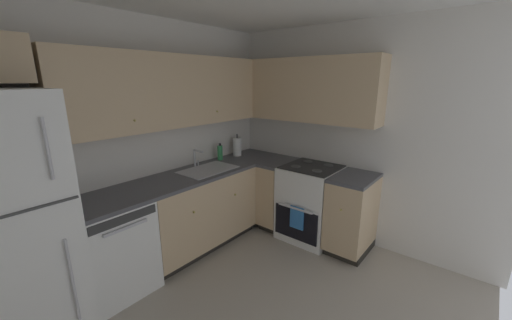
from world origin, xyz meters
TOP-DOWN VIEW (x-y plane):
  - ground_plane at (0.00, 0.00)m, footprint 3.40×3.05m
  - wall_back at (0.00, 1.55)m, footprint 3.50×0.05m
  - wall_right at (1.73, 0.00)m, footprint 0.05×3.15m
  - refrigerator at (-1.26, 1.16)m, footprint 0.77×0.75m
  - dishwasher at (-0.55, 1.22)m, footprint 0.60×0.63m
  - lower_cabinets_back at (0.43, 1.23)m, footprint 1.35×0.62m
  - countertop_back at (0.42, 1.22)m, footprint 2.56×0.60m
  - lower_cabinets_right at (1.40, 0.21)m, footprint 0.62×1.31m
  - countertop_right at (1.40, 0.21)m, footprint 0.60×1.31m
  - oven_range at (1.42, 0.33)m, footprint 0.68×0.62m
  - upper_cabinets_back at (0.26, 1.36)m, footprint 2.24×0.34m
  - upper_cabinets_right at (1.54, 0.60)m, footprint 0.32×1.86m
  - sink at (0.58, 1.19)m, footprint 0.62×0.40m
  - faucet at (0.59, 1.40)m, footprint 0.07×0.16m
  - soap_bottle at (0.98, 1.40)m, footprint 0.07×0.07m
  - paper_towel_roll at (1.28, 1.38)m, footprint 0.11×0.11m

SIDE VIEW (x-z plane):
  - ground_plane at x=0.00m, z-range -0.02..0.00m
  - dishwasher at x=-0.55m, z-range 0.00..0.85m
  - lower_cabinets_back at x=0.43m, z-range 0.00..0.85m
  - lower_cabinets_right at x=1.40m, z-range 0.00..0.85m
  - oven_range at x=1.42m, z-range -0.07..0.97m
  - sink at x=0.58m, z-range 0.79..0.89m
  - countertop_back at x=0.42m, z-range 0.85..0.88m
  - countertop_right at x=1.40m, z-range 0.85..0.88m
  - refrigerator at x=-1.26m, z-range 0.00..1.82m
  - soap_bottle at x=0.98m, z-range 0.87..1.09m
  - paper_towel_roll at x=1.28m, z-range 0.85..1.16m
  - faucet at x=0.59m, z-range 0.90..1.11m
  - wall_back at x=0.00m, z-range 0.00..2.47m
  - wall_right at x=1.73m, z-range 0.00..2.47m
  - upper_cabinets_back at x=0.26m, z-range 1.40..2.11m
  - upper_cabinets_right at x=1.54m, z-range 1.40..2.11m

